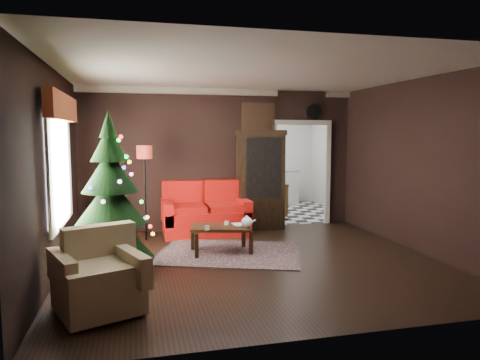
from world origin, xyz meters
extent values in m
plane|color=black|center=(0.00, 0.00, 0.00)|extent=(5.50, 5.50, 0.00)
plane|color=white|center=(0.00, 0.00, 2.80)|extent=(5.50, 5.50, 0.00)
plane|color=black|center=(0.00, 2.50, 1.40)|extent=(5.50, 0.00, 5.50)
plane|color=black|center=(0.00, -2.50, 1.40)|extent=(5.50, 0.00, 5.50)
plane|color=black|center=(-2.75, 0.00, 1.40)|extent=(0.00, 5.50, 5.50)
plane|color=black|center=(2.75, 0.00, 1.40)|extent=(0.00, 5.50, 5.50)
cube|color=white|center=(-2.71, 0.20, 1.45)|extent=(0.05, 1.60, 1.40)
cube|color=#A14727|center=(-2.63, 0.20, 2.27)|extent=(0.12, 2.10, 0.35)
plane|color=silver|center=(1.70, 4.00, 0.00)|extent=(3.00, 3.00, 0.00)
cube|color=white|center=(1.70, 5.45, 1.70)|extent=(0.70, 0.06, 0.70)
cube|color=#352532|center=(-0.25, 0.59, 0.01)|extent=(2.67, 2.30, 0.01)
cylinder|color=white|center=(-0.26, 0.74, 0.47)|extent=(0.09, 0.09, 0.06)
cylinder|color=#E8EECC|center=(-0.64, 0.44, 0.47)|extent=(0.09, 0.09, 0.07)
imported|color=tan|center=(-0.16, 0.66, 0.55)|extent=(0.17, 0.04, 0.23)
cylinder|color=white|center=(1.95, 2.45, 2.38)|extent=(0.32, 0.32, 0.06)
cube|color=tan|center=(0.75, 2.46, 2.25)|extent=(0.62, 0.05, 0.52)
cube|color=silver|center=(1.70, 5.20, 0.45)|extent=(1.80, 0.60, 0.90)
camera|label=1|loc=(-1.70, -6.18, 1.91)|focal=32.93mm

